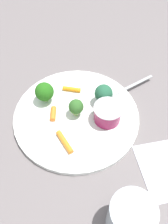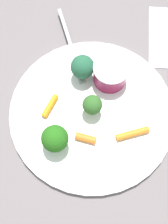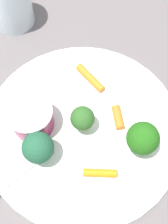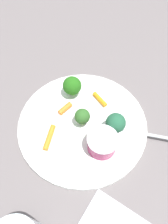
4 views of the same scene
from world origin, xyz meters
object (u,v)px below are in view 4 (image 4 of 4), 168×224
Objects in this scene: broccoli_floret_2 at (82,117)px; sauce_cup at (101,144)px; plate at (82,124)px; carrot_stick_0 at (100,99)px; carrot_stick_2 at (65,108)px; broccoli_floret_1 at (72,86)px; broccoli_floret_0 at (116,123)px; fork at (145,134)px; carrot_stick_1 at (49,137)px.

sauce_cup is at bearing 88.46° from broccoli_floret_2.
carrot_stick_0 is at bearing -158.62° from plate.
sauce_cup is 1.41× the size of carrot_stick_0.
carrot_stick_2 is (0.01, -0.05, 0.01)m from plate.
broccoli_floret_1 reaches higher than carrot_stick_0.
broccoli_floret_0 reaches higher than carrot_stick_0.
plate is at bearing 21.38° from carrot_stick_0.
broccoli_floret_1 is (-0.03, -0.08, 0.04)m from plate.
sauce_cup is at bearing 95.40° from carrot_stick_2.
broccoli_floret_1 is at bearing -100.61° from sauce_cup.
plate is 5.45× the size of broccoli_floret_1.
carrot_stick_0 is 0.33× the size of fork.
sauce_cup is 1.18× the size of broccoli_floret_0.
carrot_stick_0 reaches higher than fork.
carrot_stick_1 and carrot_stick_2 have the same top height.
fork is at bearing 133.66° from broccoli_floret_2.
broccoli_floret_1 reaches higher than fork.
carrot_stick_1 is at bearing -45.33° from sauce_cup.
carrot_stick_1 is 1.62× the size of carrot_stick_2.
carrot_stick_2 reaches higher than carrot_stick_0.
carrot_stick_1 is at bearing 7.42° from carrot_stick_0.
carrot_stick_1 is (0.08, -0.01, -0.02)m from broccoli_floret_2.
broccoli_floret_2 is 0.78× the size of carrot_stick_1.
broccoli_floret_2 is at bearing 21.49° from carrot_stick_0.
broccoli_floret_0 is at bearing 98.64° from broccoli_floret_1.
carrot_stick_1 is 0.08m from carrot_stick_2.
fork is (-0.10, 0.10, 0.01)m from plate.
sauce_cup is 0.11m from fork.
sauce_cup is 1.78× the size of carrot_stick_2.
carrot_stick_2 is at bearing -146.74° from carrot_stick_1.
carrot_stick_0 is 0.13m from fork.
plate is 0.14m from fork.
carrot_stick_0 is (-0.02, -0.08, -0.03)m from broccoli_floret_0.
sauce_cup is 0.05m from broccoli_floret_0.
carrot_stick_0 is (-0.07, -0.10, -0.02)m from sauce_cup.
broccoli_floret_0 is at bearing 130.49° from plate.
broccoli_floret_1 is at bearing -51.84° from carrot_stick_0.
broccoli_floret_1 is (0.02, -0.14, -0.00)m from broccoli_floret_0.
carrot_stick_1 is at bearing 33.26° from carrot_stick_2.
broccoli_floret_2 is (0.05, -0.05, -0.01)m from broccoli_floret_0.
carrot_stick_0 is at bearing -158.51° from broccoli_floret_2.
broccoli_floret_1 is at bearing -145.36° from carrot_stick_1.
broccoli_floret_0 is 0.09m from carrot_stick_0.
broccoli_floret_0 is 1.00× the size of broccoli_floret_1.
broccoli_floret_1 is 0.40× the size of fork.
broccoli_floret_0 is at bearing 153.89° from carrot_stick_1.
broccoli_floret_1 reaches higher than broccoli_floret_2.
broccoli_floret_2 is at bearing 71.89° from broccoli_floret_1.
plate is 0.07m from carrot_stick_0.
broccoli_floret_0 reaches higher than sauce_cup.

